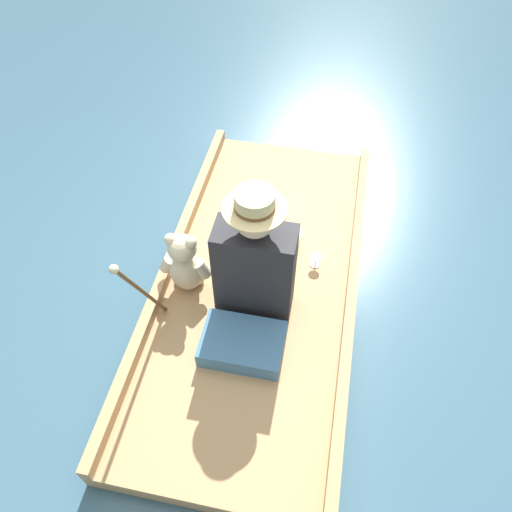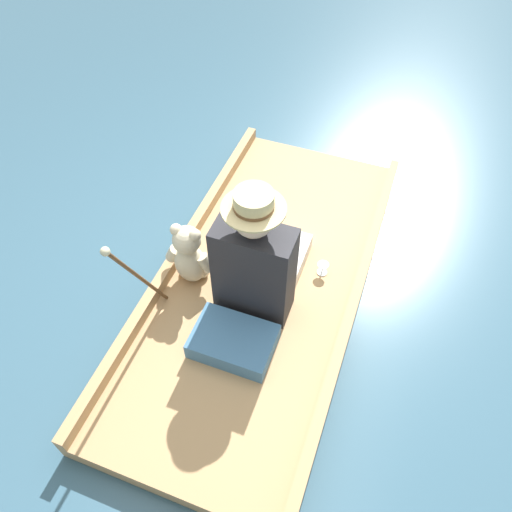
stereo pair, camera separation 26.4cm
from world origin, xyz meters
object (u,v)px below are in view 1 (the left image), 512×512
at_px(seated_person, 257,260).
at_px(wine_glass, 316,259).
at_px(teddy_bear, 185,264).
at_px(walking_cane, 139,289).

relative_size(seated_person, wine_glass, 10.95).
distance_m(teddy_bear, walking_cane, 0.49).
distance_m(seated_person, walking_cane, 0.67).
xyz_separation_m(seated_person, teddy_bear, (-0.42, -0.02, -0.12)).
xyz_separation_m(teddy_bear, walking_cane, (-0.08, -0.40, 0.27)).
distance_m(seated_person, wine_glass, 0.51).
bearing_deg(wine_glass, teddy_bear, -156.95).
height_order(seated_person, wine_glass, seated_person).
bearing_deg(teddy_bear, walking_cane, -101.80).
relative_size(seated_person, teddy_bear, 1.96).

